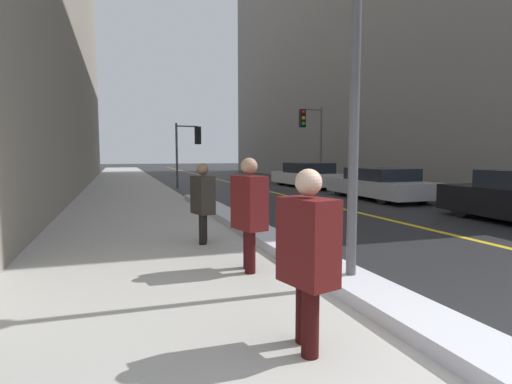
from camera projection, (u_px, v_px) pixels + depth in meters
sidewalk_slab at (130, 195)px, 16.17m from camera, size 4.00×80.00×0.01m
road_centre_stripe at (268, 191)px, 18.13m from camera, size 0.16×80.00×0.00m
snow_bank_curb at (253, 229)px, 8.33m from camera, size 0.65×14.05×0.17m
building_facade_right at (357, 21)px, 26.68m from camera, size 6.00×36.00×21.14m
lamp_post at (355, 80)px, 4.69m from camera, size 0.28×0.28×4.09m
traffic_light_near at (190, 142)px, 20.33m from camera, size 1.31×0.33×3.25m
traffic_light_far at (310, 129)px, 20.21m from camera, size 1.31×0.33×4.08m
pedestrian_trailing at (308, 251)px, 3.25m from camera, size 0.40×0.55×1.51m
pedestrian_in_glasses at (249, 209)px, 5.52m from camera, size 0.42×0.57×1.59m
pedestrian_nearside at (203, 199)px, 7.29m from camera, size 0.39×0.53×1.48m
parked_car_silver at (379, 184)px, 14.85m from camera, size 1.96×4.69×1.16m
parked_car_white at (308, 176)px, 20.62m from camera, size 2.14×4.99×1.24m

